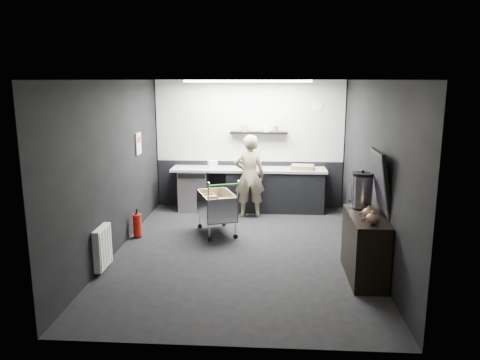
{
  "coord_description": "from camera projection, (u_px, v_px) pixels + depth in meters",
  "views": [
    {
      "loc": [
        0.44,
        -7.1,
        2.71
      ],
      "look_at": [
        -0.05,
        0.4,
        1.09
      ],
      "focal_mm": 35.0,
      "sensor_mm": 36.0,
      "label": 1
    }
  ],
  "objects": [
    {
      "name": "cardboard_box",
      "position": [
        302.0,
        167.0,
        9.56
      ],
      "size": [
        0.5,
        0.41,
        0.09
      ],
      "primitive_type": "cube",
      "rotation": [
        0.0,
        0.0,
        -0.16
      ],
      "color": "#977A50",
      "rests_on": "prep_counter"
    },
    {
      "name": "wall_back",
      "position": [
        249.0,
        145.0,
        9.92
      ],
      "size": [
        5.5,
        0.0,
        5.5
      ],
      "primitive_type": "plane",
      "rotation": [
        1.57,
        0.0,
        0.0
      ],
      "color": "black",
      "rests_on": "floor"
    },
    {
      "name": "floor",
      "position": [
        241.0,
        251.0,
        7.52
      ],
      "size": [
        5.5,
        5.5,
        0.0
      ],
      "primitive_type": "plane",
      "color": "black",
      "rests_on": "ground"
    },
    {
      "name": "radiator",
      "position": [
        103.0,
        247.0,
        6.69
      ],
      "size": [
        0.1,
        0.5,
        0.6
      ],
      "primitive_type": "cube",
      "color": "white",
      "rests_on": "wall_left"
    },
    {
      "name": "poster",
      "position": [
        138.0,
        144.0,
        8.59
      ],
      "size": [
        0.02,
        0.3,
        0.4
      ],
      "primitive_type": "cube",
      "color": "silver",
      "rests_on": "wall_left"
    },
    {
      "name": "wall_front",
      "position": [
        224.0,
        221.0,
        4.55
      ],
      "size": [
        5.5,
        0.0,
        5.5
      ],
      "primitive_type": "plane",
      "rotation": [
        -1.57,
        0.0,
        0.0
      ],
      "color": "black",
      "rests_on": "floor"
    },
    {
      "name": "person",
      "position": [
        250.0,
        176.0,
        9.26
      ],
      "size": [
        0.64,
        0.46,
        1.66
      ],
      "primitive_type": "imported",
      "rotation": [
        0.0,
        0.0,
        3.24
      ],
      "color": "beige",
      "rests_on": "floor"
    },
    {
      "name": "poster_red_band",
      "position": [
        139.0,
        140.0,
        8.57
      ],
      "size": [
        0.02,
        0.22,
        0.1
      ],
      "primitive_type": "cube",
      "color": "red",
      "rests_on": "poster"
    },
    {
      "name": "fire_extinguisher",
      "position": [
        137.0,
        224.0,
        8.13
      ],
      "size": [
        0.15,
        0.15,
        0.49
      ],
      "color": "red",
      "rests_on": "floor"
    },
    {
      "name": "dado_panel",
      "position": [
        249.0,
        184.0,
        10.08
      ],
      "size": [
        3.95,
        0.02,
        1.0
      ],
      "primitive_type": "cube",
      "color": "black",
      "rests_on": "wall_back"
    },
    {
      "name": "pink_tub",
      "position": [
        253.0,
        164.0,
        9.67
      ],
      "size": [
        0.18,
        0.18,
        0.18
      ],
      "primitive_type": "cylinder",
      "color": "beige",
      "rests_on": "prep_counter"
    },
    {
      "name": "kitchen_wall_panel",
      "position": [
        249.0,
        121.0,
        9.79
      ],
      "size": [
        3.95,
        0.02,
        1.7
      ],
      "primitive_type": "cube",
      "color": "silver",
      "rests_on": "wall_back"
    },
    {
      "name": "floating_shelf",
      "position": [
        259.0,
        133.0,
        9.72
      ],
      "size": [
        1.2,
        0.22,
        0.04
      ],
      "primitive_type": "cube",
      "color": "black",
      "rests_on": "wall_back"
    },
    {
      "name": "ceiling_strip",
      "position": [
        248.0,
        81.0,
        8.76
      ],
      "size": [
        2.4,
        0.2,
        0.04
      ],
      "primitive_type": "cube",
      "color": "white",
      "rests_on": "ceiling"
    },
    {
      "name": "white_container",
      "position": [
        213.0,
        164.0,
        9.67
      ],
      "size": [
        0.22,
        0.19,
        0.16
      ],
      "primitive_type": "cube",
      "rotation": [
        0.0,
        0.0,
        0.28
      ],
      "color": "white",
      "rests_on": "prep_counter"
    },
    {
      "name": "shopping_cart",
      "position": [
        217.0,
        208.0,
        8.29
      ],
      "size": [
        0.84,
        1.1,
        1.01
      ],
      "color": "silver",
      "rests_on": "floor"
    },
    {
      "name": "ceiling",
      "position": [
        242.0,
        80.0,
        6.95
      ],
      "size": [
        5.5,
        5.5,
        0.0
      ],
      "primitive_type": "plane",
      "rotation": [
        3.14,
        0.0,
        0.0
      ],
      "color": "silver",
      "rests_on": "wall_back"
    },
    {
      "name": "prep_counter",
      "position": [
        255.0,
        189.0,
        9.78
      ],
      "size": [
        3.2,
        0.61,
        0.9
      ],
      "color": "black",
      "rests_on": "floor"
    },
    {
      "name": "wall_right",
      "position": [
        373.0,
        170.0,
        7.11
      ],
      "size": [
        0.0,
        5.5,
        5.5
      ],
      "primitive_type": "plane",
      "rotation": [
        1.57,
        0.0,
        -1.57
      ],
      "color": "black",
      "rests_on": "floor"
    },
    {
      "name": "wall_clock",
      "position": [
        317.0,
        107.0,
        9.63
      ],
      "size": [
        0.2,
        0.03,
        0.2
      ],
      "primitive_type": "cylinder",
      "rotation": [
        1.57,
        0.0,
        0.0
      ],
      "color": "white",
      "rests_on": "wall_back"
    },
    {
      "name": "wall_left",
      "position": [
        115.0,
        167.0,
        7.36
      ],
      "size": [
        0.0,
        5.5,
        5.5
      ],
      "primitive_type": "plane",
      "rotation": [
        1.57,
        0.0,
        1.57
      ],
      "color": "black",
      "rests_on": "floor"
    },
    {
      "name": "sideboard",
      "position": [
        365.0,
        238.0,
        6.45
      ],
      "size": [
        0.51,
        1.19,
        1.78
      ],
      "color": "black",
      "rests_on": "floor"
    }
  ]
}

